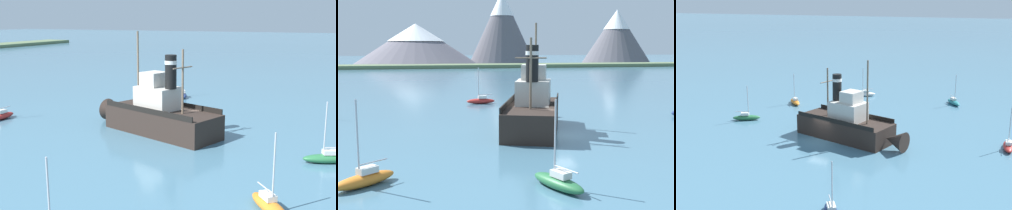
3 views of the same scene
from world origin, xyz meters
TOP-DOWN VIEW (x-y plane):
  - ground_plane at (0.00, 0.00)m, footprint 600.00×600.00m
  - old_tugboat at (-1.70, 3.07)m, footprint 7.93×14.73m
  - sailboat_navy at (16.62, 8.05)m, footprint 3.84×2.86m
  - sailboat_green at (-4.33, -13.09)m, footprint 2.59×3.91m
  - sailboat_red at (-4.36, 21.35)m, footprint 3.83×1.21m
  - sailboat_orange at (-14.76, -10.69)m, footprint 3.60×3.30m

SIDE VIEW (x-z plane):
  - ground_plane at x=0.00m, z-range 0.00..0.00m
  - sailboat_navy at x=16.62m, z-range -2.02..2.88m
  - sailboat_green at x=-4.33m, z-range -2.02..2.88m
  - sailboat_red at x=-4.36m, z-range -2.02..2.88m
  - sailboat_orange at x=-14.76m, z-range -2.02..2.88m
  - old_tugboat at x=-1.70m, z-range -3.12..6.78m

